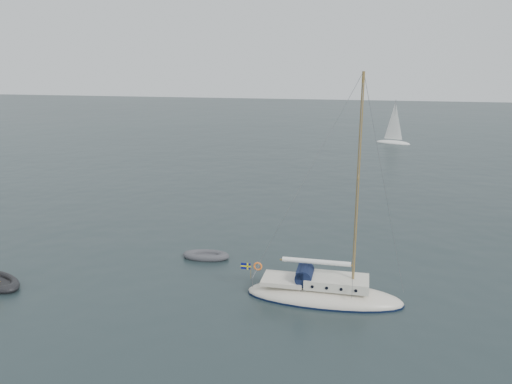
# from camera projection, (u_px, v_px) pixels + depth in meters

# --- Properties ---
(ground) EXTENTS (300.00, 300.00, 0.00)m
(ground) POSITION_uv_depth(u_px,v_px,m) (264.00, 271.00, 29.46)
(ground) COLOR black
(ground) RESTS_ON ground
(sailboat) EXTENTS (8.47, 2.54, 12.05)m
(sailboat) POSITION_uv_depth(u_px,v_px,m) (324.00, 283.00, 25.62)
(sailboat) COLOR beige
(sailboat) RESTS_ON ground
(dinghy) EXTENTS (2.97, 1.34, 0.43)m
(dinghy) POSITION_uv_depth(u_px,v_px,m) (206.00, 255.00, 31.28)
(dinghy) COLOR #434348
(dinghy) RESTS_ON ground
(distant_yacht_c) EXTENTS (5.31, 2.83, 7.03)m
(distant_yacht_c) POSITION_uv_depth(u_px,v_px,m) (394.00, 124.00, 76.23)
(distant_yacht_c) COLOR white
(distant_yacht_c) RESTS_ON ground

